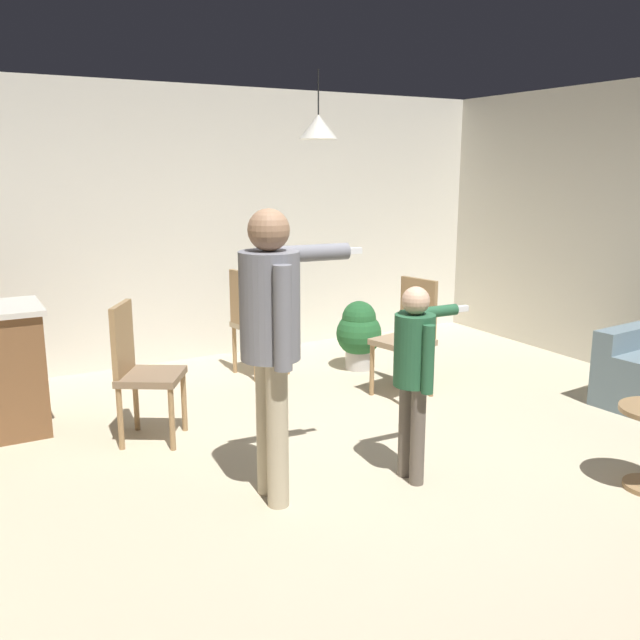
# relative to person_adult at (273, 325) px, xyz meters

# --- Properties ---
(ground) EXTENTS (7.68, 7.68, 0.00)m
(ground) POSITION_rel_person_adult_xyz_m (0.83, 0.00, -1.06)
(ground) COLOR beige
(wall_back) EXTENTS (6.40, 0.10, 2.70)m
(wall_back) POSITION_rel_person_adult_xyz_m (0.83, 3.20, 0.29)
(wall_back) COLOR silver
(wall_back) RESTS_ON ground
(person_adult) EXTENTS (0.86, 0.49, 1.71)m
(person_adult) POSITION_rel_person_adult_xyz_m (0.00, 0.00, 0.00)
(person_adult) COLOR tan
(person_adult) RESTS_ON ground
(person_child) EXTENTS (0.64, 0.36, 1.23)m
(person_child) POSITION_rel_person_adult_xyz_m (0.86, -0.19, -0.29)
(person_child) COLOR #60564C
(person_child) RESTS_ON ground
(dining_chair_by_counter) EXTENTS (0.58, 0.58, 1.00)m
(dining_chair_by_counter) POSITION_rel_person_adult_xyz_m (-0.45, 1.27, -0.51)
(dining_chair_by_counter) COLOR #99754C
(dining_chair_by_counter) RESTS_ON ground
(dining_chair_near_wall) EXTENTS (0.50, 0.50, 1.00)m
(dining_chair_near_wall) POSITION_rel_person_adult_xyz_m (1.82, 1.17, -0.51)
(dining_chair_near_wall) COLOR #99754C
(dining_chair_near_wall) RESTS_ON ground
(dining_chair_centre_back) EXTENTS (0.49, 0.49, 1.00)m
(dining_chair_centre_back) POSITION_rel_person_adult_xyz_m (0.88, 2.32, -0.51)
(dining_chair_centre_back) COLOR #99754C
(dining_chair_centre_back) RESTS_ON ground
(potted_plant_corner) EXTENTS (0.44, 0.44, 0.67)m
(potted_plant_corner) POSITION_rel_person_adult_xyz_m (1.85, 2.01, -0.69)
(potted_plant_corner) COLOR #B7B2AD
(potted_plant_corner) RESTS_ON ground
(ceiling_light_pendant) EXTENTS (0.32, 0.32, 0.55)m
(ceiling_light_pendant) POSITION_rel_person_adult_xyz_m (1.24, 1.72, 1.19)
(ceiling_light_pendant) COLOR silver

